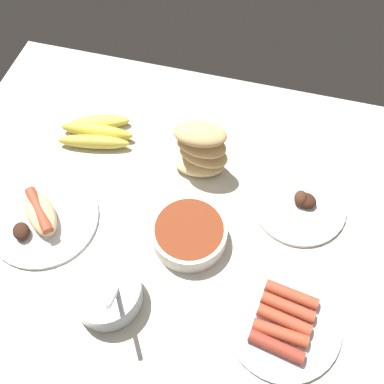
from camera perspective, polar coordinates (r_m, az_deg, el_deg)
The scene contains 8 objects.
ground_plane at distance 105.23cm, azimuth -1.22°, elevation -3.01°, with size 120.00×90.00×3.00cm, color beige.
plate_sausages at distance 94.70cm, azimuth 11.39°, elevation -15.68°, with size 23.33×23.33×3.49cm.
bowl_chili at distance 98.34cm, azimuth -0.36°, elevation -5.21°, with size 16.47×16.47×5.02cm.
plate_grilled_meat at distance 107.08cm, azimuth 13.41°, elevation -1.39°, with size 21.75×21.75×4.11cm.
banana_bunch at distance 117.52cm, azimuth -11.90°, elevation 7.42°, with size 19.03×14.22×3.98cm.
bowl_coleslaw at distance 93.90cm, azimuth -10.75°, elevation -12.25°, with size 14.31×14.31×16.03cm.
plate_hotdog_assembled at distance 106.89cm, azimuth -18.41°, elevation -2.98°, with size 24.69×24.69×5.61cm.
bread_stack at distance 104.87cm, azimuth 1.13°, elevation 5.37°, with size 13.64×9.38×14.40cm.
Camera 1 is at (15.11, -48.75, 90.53)cm, focal length 42.37 mm.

